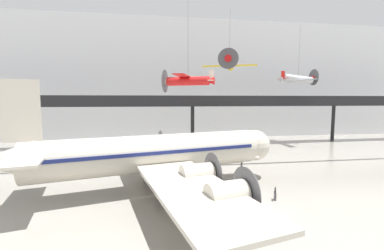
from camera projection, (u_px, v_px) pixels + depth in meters
ground_plane at (249, 208)px, 20.68m from camera, size 260.00×260.00×0.00m
hangar_back_wall at (186, 79)px, 58.10m from camera, size 140.00×3.00×26.41m
mezzanine_walkway at (193, 104)px, 48.65m from camera, size 110.00×3.20×9.39m
airliner_silver_main at (151, 154)px, 24.20m from camera, size 26.95×31.16×10.25m
suspended_plane_red_highwing at (188, 81)px, 31.23m from camera, size 6.71×7.86×13.21m
suspended_plane_yellow_lowwing at (229, 64)px, 40.90m from camera, size 8.56×7.34×9.75m
suspended_plane_silver_racer at (298, 79)px, 49.51m from camera, size 7.19×8.79×11.41m
stanchion_barrier at (258, 188)px, 24.31m from camera, size 0.36×0.36×1.08m
info_sign_pedestal at (275, 195)px, 22.20m from camera, size 0.28×0.75×1.24m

